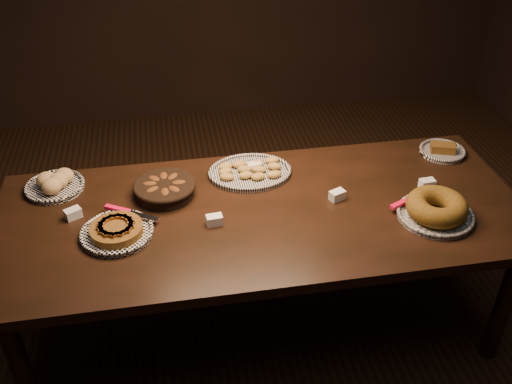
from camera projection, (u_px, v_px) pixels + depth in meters
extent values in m
plane|color=black|center=(262.00, 324.00, 3.01)|extent=(5.00, 5.00, 0.00)
cube|color=black|center=(263.00, 215.00, 2.60)|extent=(2.40, 1.00, 0.05)
cylinder|color=black|center=(22.00, 369.00, 2.35)|extent=(0.08, 0.08, 0.70)
cylinder|color=black|center=(504.00, 303.00, 2.66)|extent=(0.08, 0.08, 0.70)
cylinder|color=black|center=(45.00, 251.00, 2.96)|extent=(0.08, 0.08, 0.70)
cylinder|color=black|center=(435.00, 208.00, 3.27)|extent=(0.08, 0.08, 0.70)
torus|color=white|center=(117.00, 232.00, 2.42)|extent=(0.31, 0.31, 0.02)
cylinder|color=#43280D|center=(116.00, 230.00, 2.42)|extent=(0.29, 0.29, 0.04)
cube|color=#622C10|center=(129.00, 227.00, 2.40)|extent=(0.05, 0.08, 0.01)
cube|color=#622C10|center=(130.00, 223.00, 2.42)|extent=(0.03, 0.08, 0.01)
cube|color=#622C10|center=(128.00, 219.00, 2.44)|extent=(0.06, 0.08, 0.01)
cube|color=#622C10|center=(124.00, 217.00, 2.45)|extent=(0.08, 0.06, 0.01)
cube|color=#622C10|center=(118.00, 216.00, 2.45)|extent=(0.08, 0.03, 0.01)
cube|color=#622C10|center=(111.00, 218.00, 2.45)|extent=(0.08, 0.05, 0.01)
cube|color=#622C10|center=(106.00, 220.00, 2.43)|extent=(0.07, 0.07, 0.01)
cube|color=#622C10|center=(102.00, 224.00, 2.41)|extent=(0.05, 0.08, 0.01)
cube|color=#622C10|center=(101.00, 228.00, 2.39)|extent=(0.03, 0.08, 0.01)
cube|color=#622C10|center=(103.00, 231.00, 2.37)|extent=(0.06, 0.08, 0.01)
cube|color=#622C10|center=(107.00, 234.00, 2.36)|extent=(0.08, 0.06, 0.01)
cube|color=#622C10|center=(113.00, 234.00, 2.35)|extent=(0.08, 0.03, 0.01)
cube|color=#622C10|center=(120.00, 233.00, 2.36)|extent=(0.08, 0.05, 0.01)
cube|color=#622C10|center=(126.00, 231.00, 2.38)|extent=(0.07, 0.07, 0.01)
cube|color=#FF0C44|center=(117.00, 209.00, 2.54)|extent=(0.12, 0.08, 0.02)
cube|color=silver|center=(143.00, 216.00, 2.50)|extent=(0.15, 0.10, 0.00)
torus|color=black|center=(250.00, 171.00, 2.82)|extent=(0.33, 0.33, 0.02)
ellipsoid|color=olive|center=(227.00, 177.00, 2.76)|extent=(0.08, 0.06, 0.03)
ellipsoid|color=olive|center=(246.00, 175.00, 2.77)|extent=(0.07, 0.05, 0.03)
ellipsoid|color=olive|center=(258.00, 176.00, 2.76)|extent=(0.08, 0.06, 0.03)
ellipsoid|color=olive|center=(274.00, 174.00, 2.77)|extent=(0.08, 0.06, 0.03)
ellipsoid|color=olive|center=(226.00, 171.00, 2.80)|extent=(0.08, 0.06, 0.03)
ellipsoid|color=olive|center=(244.00, 169.00, 2.81)|extent=(0.08, 0.05, 0.03)
ellipsoid|color=olive|center=(259.00, 169.00, 2.81)|extent=(0.08, 0.06, 0.03)
ellipsoid|color=olive|center=(274.00, 166.00, 2.84)|extent=(0.08, 0.06, 0.03)
ellipsoid|color=olive|center=(226.00, 166.00, 2.84)|extent=(0.08, 0.06, 0.03)
ellipsoid|color=olive|center=(239.00, 164.00, 2.85)|extent=(0.08, 0.06, 0.03)
ellipsoid|color=olive|center=(257.00, 164.00, 2.85)|extent=(0.08, 0.05, 0.03)
ellipsoid|color=olive|center=(272.00, 160.00, 2.88)|extent=(0.07, 0.05, 0.03)
torus|color=black|center=(435.00, 214.00, 2.53)|extent=(0.34, 0.34, 0.02)
torus|color=brown|center=(437.00, 207.00, 2.51)|extent=(0.34, 0.34, 0.09)
cube|color=#FF0C44|center=(401.00, 203.00, 2.58)|extent=(0.12, 0.07, 0.02)
cube|color=silver|center=(421.00, 195.00, 2.64)|extent=(0.15, 0.09, 0.00)
cylinder|color=black|center=(165.00, 189.00, 2.66)|extent=(0.34, 0.34, 0.07)
torus|color=black|center=(165.00, 185.00, 2.65)|extent=(0.29, 0.29, 0.02)
ellipsoid|color=#381C0B|center=(179.00, 185.00, 2.66)|extent=(0.09, 0.05, 0.04)
ellipsoid|color=#381C0B|center=(173.00, 179.00, 2.70)|extent=(0.09, 0.10, 0.04)
ellipsoid|color=#381C0B|center=(164.00, 178.00, 2.70)|extent=(0.05, 0.09, 0.04)
ellipsoid|color=#381C0B|center=(155.00, 181.00, 2.68)|extent=(0.09, 0.10, 0.04)
ellipsoid|color=#381C0B|center=(150.00, 186.00, 2.65)|extent=(0.09, 0.06, 0.04)
ellipsoid|color=#381C0B|center=(153.00, 192.00, 2.61)|extent=(0.10, 0.09, 0.04)
ellipsoid|color=#381C0B|center=(165.00, 194.00, 2.59)|extent=(0.05, 0.09, 0.04)
ellipsoid|color=#381C0B|center=(174.00, 191.00, 2.61)|extent=(0.09, 0.10, 0.04)
torus|color=white|center=(55.00, 185.00, 2.71)|extent=(0.28, 0.28, 0.02)
ellipsoid|color=#AA884E|center=(47.00, 180.00, 2.70)|extent=(0.09, 0.09, 0.08)
ellipsoid|color=#AA884E|center=(64.00, 176.00, 2.72)|extent=(0.09, 0.09, 0.08)
ellipsoid|color=#AA884E|center=(51.00, 186.00, 2.65)|extent=(0.09, 0.09, 0.08)
ellipsoid|color=#AA884E|center=(58.00, 181.00, 2.69)|extent=(0.09, 0.09, 0.08)
torus|color=black|center=(442.00, 150.00, 2.98)|extent=(0.24, 0.24, 0.02)
cube|color=#43280D|center=(443.00, 148.00, 2.97)|extent=(0.14, 0.11, 0.04)
cube|color=white|center=(214.00, 220.00, 2.49)|extent=(0.07, 0.05, 0.04)
cube|color=white|center=(254.00, 167.00, 2.84)|extent=(0.08, 0.06, 0.04)
cube|color=white|center=(337.00, 195.00, 2.64)|extent=(0.08, 0.07, 0.04)
cube|color=white|center=(73.00, 213.00, 2.52)|extent=(0.08, 0.07, 0.04)
cube|color=white|center=(427.00, 184.00, 2.72)|extent=(0.07, 0.05, 0.04)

